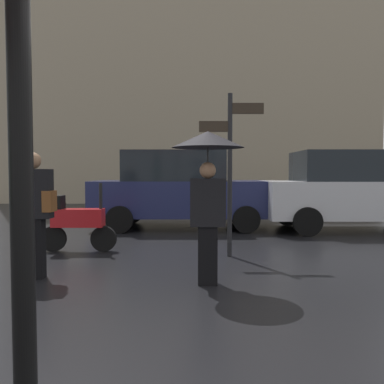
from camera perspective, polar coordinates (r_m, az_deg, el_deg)
name	(u,v)px	position (r m, az deg, el deg)	size (l,w,h in m)	color
pedestrian_with_umbrella	(207,166)	(4.91, 2.25, 3.77)	(0.91, 0.91, 1.93)	black
pedestrian_with_bag	(34,207)	(5.62, -21.99, -2.08)	(0.52, 0.24, 1.69)	black
parked_scooter	(75,221)	(7.35, -16.59, -4.05)	(1.36, 0.32, 1.23)	black
parked_car_left	(181,189)	(10.11, -1.64, 0.40)	(4.59, 2.05, 1.97)	#1E234C
parked_car_right	(353,190)	(10.39, 22.39, 0.22)	(4.48, 2.00, 1.94)	silver
street_signpost	(230,158)	(6.63, 5.53, 4.98)	(1.08, 0.08, 2.74)	black
building_block	(189,59)	(20.30, -0.49, 18.75)	(17.89, 2.84, 14.01)	gray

